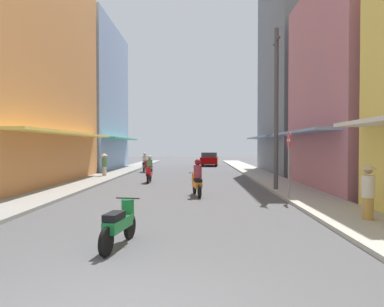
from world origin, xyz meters
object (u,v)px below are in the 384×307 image
street_sign_no_entry (289,156)px  parked_car (209,159)px  motorbike_green (120,222)px  motorbike_orange (197,180)px  pedestrian_far (368,190)px  motorbike_maroon (145,164)px  pedestrian_crossing (104,164)px  motorbike_red (149,170)px  utility_pole (276,109)px

street_sign_no_entry → parked_car: bearing=95.8°
motorbike_green → street_sign_no_entry: size_ratio=0.68×
motorbike_orange → pedestrian_far: 6.85m
motorbike_maroon → parked_car: size_ratio=0.41×
motorbike_maroon → pedestrian_crossing: bearing=-114.0°
motorbike_red → motorbike_orange: 6.01m
street_sign_no_entry → pedestrian_crossing: bearing=135.9°
motorbike_maroon → street_sign_no_entry: 16.19m
motorbike_green → street_sign_no_entry: street_sign_no_entry is taller
utility_pole → street_sign_no_entry: 3.38m
parked_car → motorbike_red: bearing=-103.8°
motorbike_maroon → motorbike_red: same height
pedestrian_crossing → pedestrian_far: (10.99, -13.46, 0.01)m
motorbike_orange → pedestrian_far: (4.68, -5.00, 0.22)m
parked_car → pedestrian_far: bearing=-82.7°
motorbike_maroon → motorbike_green: motorbike_maroon is taller
pedestrian_crossing → utility_pole: 12.52m
motorbike_maroon → parked_car: motorbike_maroon is taller
motorbike_red → street_sign_no_entry: street_sign_no_entry is taller
motorbike_maroon → motorbike_red: 7.84m
motorbike_red → motorbike_orange: (2.81, -5.31, 0.00)m
pedestrian_far → utility_pole: size_ratio=0.22×
motorbike_maroon → pedestrian_crossing: (-2.03, -4.55, 0.22)m
pedestrian_crossing → pedestrian_far: pedestrian_far is taller
motorbike_green → utility_pole: size_ratio=0.24×
motorbike_maroon → pedestrian_far: pedestrian_far is taller
motorbike_green → pedestrian_crossing: bearing=106.8°
motorbike_orange → utility_pole: (3.67, 1.50, 3.15)m
motorbike_green → utility_pole: utility_pole is taller
utility_pole → street_sign_no_entry: bearing=-92.2°
parked_car → pedestrian_far: 27.02m
motorbike_maroon → pedestrian_crossing: 4.99m
motorbike_green → street_sign_no_entry: bearing=49.6°
motorbike_red → motorbike_orange: size_ratio=1.01×
parked_car → street_sign_no_entry: size_ratio=1.59×
motorbike_red → street_sign_no_entry: bearing=-45.2°
motorbike_orange → pedestrian_crossing: (-6.31, 8.46, 0.22)m
motorbike_orange → parked_car: size_ratio=0.43×
motorbike_orange → utility_pole: bearing=22.2°
pedestrian_crossing → pedestrian_far: size_ratio=0.99×
motorbike_orange → street_sign_no_entry: 3.87m
motorbike_green → parked_car: 29.11m
motorbike_orange → motorbike_green: (-1.60, -7.17, -0.20)m
motorbike_orange → parked_car: motorbike_orange is taller
motorbike_maroon → motorbike_green: size_ratio=0.97×
utility_pole → motorbike_orange: bearing=-157.8°
pedestrian_far → utility_pole: utility_pole is taller
motorbike_red → motorbike_maroon: bearing=100.9°
motorbike_orange → pedestrian_far: bearing=-46.9°
pedestrian_far → street_sign_no_entry: bearing=106.0°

